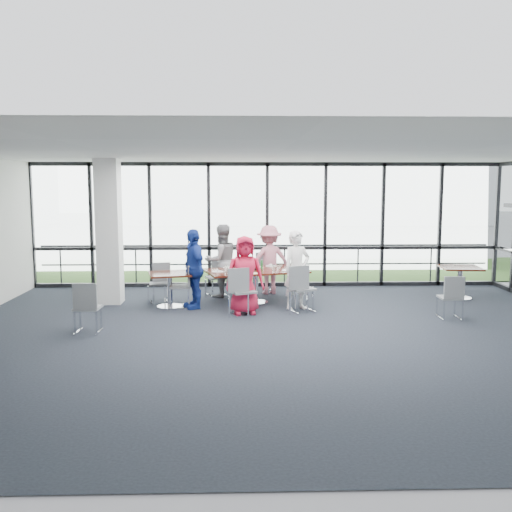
{
  "coord_description": "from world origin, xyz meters",
  "views": [
    {
      "loc": [
        -0.73,
        -9.65,
        2.66
      ],
      "look_at": [
        -0.36,
        2.6,
        1.1
      ],
      "focal_mm": 40.0,
      "sensor_mm": 36.0,
      "label": 1
    }
  ],
  "objects_px": {
    "diner_near_right": "(297,270)",
    "diner_near_left": "(245,275)",
    "diner_end": "(194,269)",
    "chair_spare_lb": "(159,284)",
    "chair_main_fl": "(216,277)",
    "chair_spare_la": "(88,308)",
    "structural_column": "(109,232)",
    "chair_spare_r": "(450,298)",
    "side_table_right": "(460,272)",
    "side_table_left": "(170,278)",
    "main_table": "(256,274)",
    "diner_far_right": "(269,260)",
    "diner_far_left": "(222,261)",
    "chair_main_end": "(180,286)",
    "chair_main_nl": "(243,291)",
    "chair_main_fr": "(264,273)",
    "chair_main_nr": "(302,289)"
  },
  "relations": [
    {
      "from": "diner_far_right",
      "to": "chair_spare_lb",
      "type": "relative_size",
      "value": 1.93
    },
    {
      "from": "diner_end",
      "to": "chair_main_nl",
      "type": "xyz_separation_m",
      "value": [
        1.04,
        -0.68,
        -0.37
      ]
    },
    {
      "from": "diner_near_left",
      "to": "chair_main_nr",
      "type": "bearing_deg",
      "value": -0.2
    },
    {
      "from": "diner_near_right",
      "to": "chair_spare_lb",
      "type": "height_order",
      "value": "diner_near_right"
    },
    {
      "from": "diner_far_right",
      "to": "chair_main_fl",
      "type": "relative_size",
      "value": 1.91
    },
    {
      "from": "chair_main_nl",
      "to": "chair_spare_la",
      "type": "xyz_separation_m",
      "value": [
        -2.78,
        -1.32,
        -0.03
      ]
    },
    {
      "from": "chair_spare_lb",
      "to": "chair_main_end",
      "type": "bearing_deg",
      "value": 126.54
    },
    {
      "from": "diner_near_left",
      "to": "diner_far_left",
      "type": "relative_size",
      "value": 0.94
    },
    {
      "from": "structural_column",
      "to": "chair_main_fl",
      "type": "bearing_deg",
      "value": 19.01
    },
    {
      "from": "diner_near_left",
      "to": "chair_spare_r",
      "type": "distance_m",
      "value": 4.1
    },
    {
      "from": "diner_end",
      "to": "side_table_right",
      "type": "bearing_deg",
      "value": 74.38
    },
    {
      "from": "side_table_left",
      "to": "main_table",
      "type": "bearing_deg",
      "value": 11.97
    },
    {
      "from": "diner_near_left",
      "to": "chair_spare_la",
      "type": "height_order",
      "value": "diner_near_left"
    },
    {
      "from": "chair_main_nl",
      "to": "side_table_right",
      "type": "bearing_deg",
      "value": -6.01
    },
    {
      "from": "side_table_left",
      "to": "chair_spare_la",
      "type": "xyz_separation_m",
      "value": [
        -1.21,
        -2.07,
        -0.18
      ]
    },
    {
      "from": "chair_main_fl",
      "to": "chair_spare_la",
      "type": "height_order",
      "value": "chair_spare_la"
    },
    {
      "from": "side_table_left",
      "to": "diner_end",
      "type": "xyz_separation_m",
      "value": [
        0.53,
        -0.07,
        0.22
      ]
    },
    {
      "from": "main_table",
      "to": "diner_near_right",
      "type": "xyz_separation_m",
      "value": [
        0.85,
        -0.66,
        0.19
      ]
    },
    {
      "from": "diner_near_left",
      "to": "chair_spare_lb",
      "type": "xyz_separation_m",
      "value": [
        -1.91,
        1.14,
        -0.37
      ]
    },
    {
      "from": "side_table_left",
      "to": "chair_main_fr",
      "type": "xyz_separation_m",
      "value": [
        2.11,
        1.68,
        -0.17
      ]
    },
    {
      "from": "diner_near_left",
      "to": "diner_end",
      "type": "xyz_separation_m",
      "value": [
        -1.09,
        0.59,
        0.05
      ]
    },
    {
      "from": "chair_main_nl",
      "to": "chair_spare_r",
      "type": "relative_size",
      "value": 1.13
    },
    {
      "from": "side_table_left",
      "to": "diner_near_right",
      "type": "distance_m",
      "value": 2.74
    },
    {
      "from": "diner_end",
      "to": "chair_main_fr",
      "type": "bearing_deg",
      "value": 114.79
    },
    {
      "from": "diner_near_left",
      "to": "diner_end",
      "type": "relative_size",
      "value": 0.94
    },
    {
      "from": "structural_column",
      "to": "chair_spare_r",
      "type": "distance_m",
      "value": 7.34
    },
    {
      "from": "side_table_right",
      "to": "chair_spare_lb",
      "type": "relative_size",
      "value": 1.09
    },
    {
      "from": "diner_far_right",
      "to": "chair_main_nl",
      "type": "relative_size",
      "value": 1.72
    },
    {
      "from": "structural_column",
      "to": "diner_near_left",
      "type": "height_order",
      "value": "structural_column"
    },
    {
      "from": "side_table_left",
      "to": "chair_main_end",
      "type": "height_order",
      "value": "chair_main_end"
    },
    {
      "from": "side_table_left",
      "to": "chair_main_nr",
      "type": "distance_m",
      "value": 2.85
    },
    {
      "from": "diner_end",
      "to": "chair_spare_r",
      "type": "height_order",
      "value": "diner_end"
    },
    {
      "from": "diner_near_left",
      "to": "diner_far_left",
      "type": "distance_m",
      "value": 1.88
    },
    {
      "from": "diner_near_right",
      "to": "diner_near_left",
      "type": "bearing_deg",
      "value": 173.76
    },
    {
      "from": "structural_column",
      "to": "side_table_right",
      "type": "bearing_deg",
      "value": 1.65
    },
    {
      "from": "diner_far_left",
      "to": "chair_main_end",
      "type": "relative_size",
      "value": 1.88
    },
    {
      "from": "structural_column",
      "to": "diner_near_right",
      "type": "height_order",
      "value": "structural_column"
    },
    {
      "from": "diner_end",
      "to": "chair_spare_lb",
      "type": "height_order",
      "value": "diner_end"
    },
    {
      "from": "chair_main_fr",
      "to": "chair_spare_r",
      "type": "bearing_deg",
      "value": 134.72
    },
    {
      "from": "diner_far_left",
      "to": "chair_main_end",
      "type": "height_order",
      "value": "diner_far_left"
    },
    {
      "from": "side_table_left",
      "to": "chair_main_fl",
      "type": "bearing_deg",
      "value": 53.71
    },
    {
      "from": "chair_spare_lb",
      "to": "main_table",
      "type": "bearing_deg",
      "value": 167.83
    },
    {
      "from": "chair_main_fr",
      "to": "chair_main_end",
      "type": "xyz_separation_m",
      "value": [
        -1.9,
        -1.68,
        -0.01
      ]
    },
    {
      "from": "structural_column",
      "to": "chair_main_fr",
      "type": "xyz_separation_m",
      "value": [
        3.48,
        1.18,
        -1.13
      ]
    },
    {
      "from": "side_table_left",
      "to": "diner_end",
      "type": "distance_m",
      "value": 0.58
    },
    {
      "from": "diner_far_right",
      "to": "diner_end",
      "type": "relative_size",
      "value": 0.97
    },
    {
      "from": "side_table_right",
      "to": "chair_spare_la",
      "type": "distance_m",
      "value": 8.32
    },
    {
      "from": "diner_near_left",
      "to": "diner_near_right",
      "type": "relative_size",
      "value": 0.96
    },
    {
      "from": "main_table",
      "to": "structural_column",
      "type": "bearing_deg",
      "value": 161.82
    },
    {
      "from": "diner_near_left",
      "to": "chair_spare_r",
      "type": "height_order",
      "value": "diner_near_left"
    }
  ]
}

